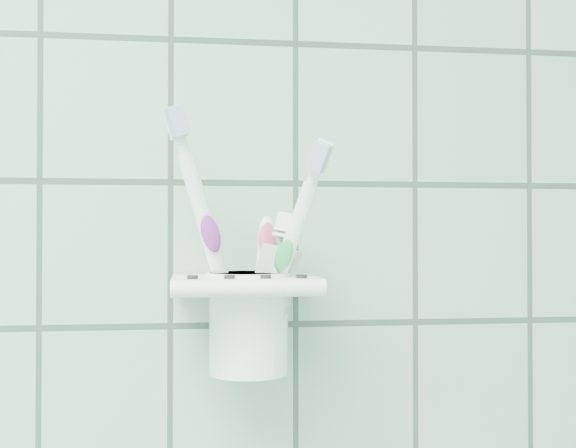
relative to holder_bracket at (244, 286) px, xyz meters
The scene contains 6 objects.
holder_bracket is the anchor object (origin of this frame).
cup 0.03m from the holder_bracket, 44.05° to the left, with size 0.07×0.07×0.09m.
toothbrush_pink 0.05m from the holder_bracket, 81.14° to the left, with size 0.07×0.04×0.22m.
toothbrush_blue 0.05m from the holder_bracket, 38.27° to the left, with size 0.03×0.07×0.21m.
toothbrush_orange 0.04m from the holder_bracket, 73.84° to the left, with size 0.06×0.08×0.20m.
toothpaste_tube 0.01m from the holder_bracket, 43.40° to the right, with size 0.06×0.04×0.14m.
Camera 1 is at (0.59, 0.55, 1.33)m, focal length 45.00 mm.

